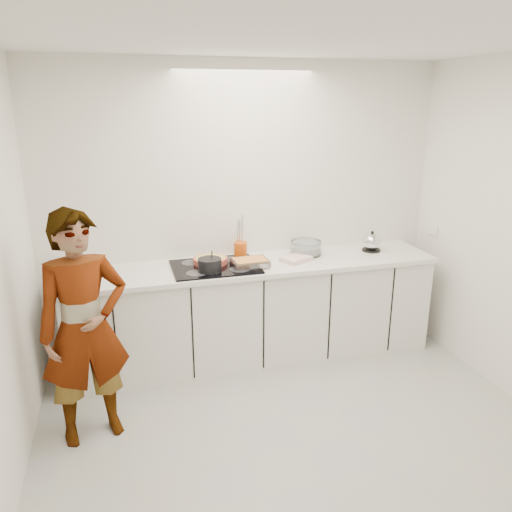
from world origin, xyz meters
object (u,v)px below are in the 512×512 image
object	(u,v)px
hob	(215,267)
utensil_crock	(240,250)
cook	(85,329)
kettle	(372,243)
mixing_bowl	(306,248)
saucepan	(210,265)
tart_dish	(210,260)
baking_dish	(250,262)

from	to	relation	value
hob	utensil_crock	size ratio (longest dim) A/B	4.87
utensil_crock	cook	xyz separation A→B (m)	(-1.30, -0.92, -0.17)
hob	kettle	size ratio (longest dim) A/B	3.38
kettle	utensil_crock	size ratio (longest dim) A/B	1.44
kettle	mixing_bowl	bearing A→B (deg)	174.44
kettle	utensil_crock	xyz separation A→B (m)	(-1.23, 0.11, -0.01)
saucepan	utensil_crock	world-z (taller)	saucepan
tart_dish	mixing_bowl	xyz separation A→B (m)	(0.89, 0.05, 0.02)
mixing_bowl	cook	world-z (taller)	cook
mixing_bowl	kettle	world-z (taller)	kettle
baking_dish	cook	xyz separation A→B (m)	(-1.31, -0.65, -0.14)
tart_dish	baking_dish	xyz separation A→B (m)	(0.31, -0.16, 0.01)
hob	utensil_crock	world-z (taller)	utensil_crock
cook	kettle	bearing A→B (deg)	2.99
hob	mixing_bowl	distance (m)	0.88
saucepan	baking_dish	bearing A→B (deg)	7.32
kettle	cook	size ratio (longest dim) A/B	0.13
baking_dish	kettle	bearing A→B (deg)	7.22
saucepan	cook	world-z (taller)	cook
cook	mixing_bowl	bearing A→B (deg)	9.86
hob	kettle	world-z (taller)	kettle
tart_dish	cook	xyz separation A→B (m)	(-1.00, -0.82, -0.14)
saucepan	baking_dish	size ratio (longest dim) A/B	0.75
kettle	cook	distance (m)	2.66
utensil_crock	cook	bearing A→B (deg)	-144.68
tart_dish	cook	world-z (taller)	cook
tart_dish	mixing_bowl	distance (m)	0.90
cook	tart_dish	bearing A→B (deg)	24.39
saucepan	utensil_crock	distance (m)	0.46
tart_dish	utensil_crock	size ratio (longest dim) A/B	2.36
mixing_bowl	tart_dish	bearing A→B (deg)	-176.70
tart_dish	baking_dish	size ratio (longest dim) A/B	1.14
hob	tart_dish	xyz separation A→B (m)	(-0.02, 0.09, 0.03)
mixing_bowl	utensil_crock	xyz separation A→B (m)	(-0.60, 0.05, 0.01)
baking_dish	mixing_bowl	world-z (taller)	mixing_bowl
baking_dish	utensil_crock	world-z (taller)	utensil_crock
mixing_bowl	cook	bearing A→B (deg)	-155.46
mixing_bowl	utensil_crock	world-z (taller)	utensil_crock
hob	saucepan	world-z (taller)	saucepan
hob	mixing_bowl	size ratio (longest dim) A/B	2.55
tart_dish	cook	size ratio (longest dim) A/B	0.21
baking_dish	utensil_crock	bearing A→B (deg)	93.54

